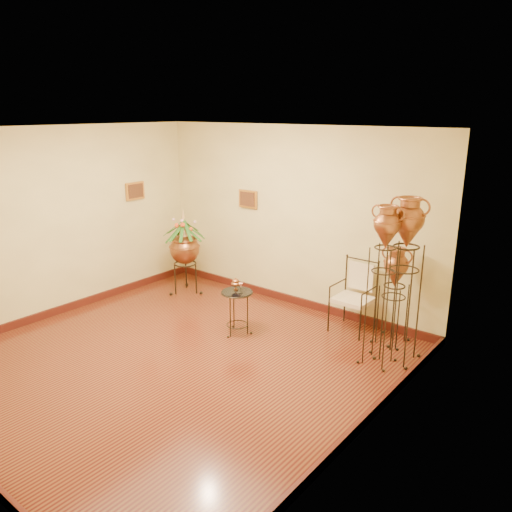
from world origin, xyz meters
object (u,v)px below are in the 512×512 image
Objects in this scene: planter_urn at (184,246)px; armchair at (353,297)px; side_table at (237,311)px; amphora_tall at (382,285)px; amphora_mid at (403,280)px.

planter_urn is 3.00m from armchair.
amphora_tall is at bearing 13.18° from side_table.
amphora_tall is at bearing -42.21° from armchair.
planter_urn reaches higher than side_table.
amphora_mid is at bearing -24.38° from armchair.
side_table is (1.76, -0.69, -0.50)m from planter_urn.
side_table is at bearing -166.82° from amphora_tall.
amphora_mid is at bearing 18.67° from side_table.
armchair is (-0.70, 0.64, -0.51)m from amphora_tall.
armchair is at bearing 137.65° from amphora_tall.
amphora_tall is 1.36× the size of planter_urn.
armchair is (2.96, 0.39, -0.32)m from planter_urn.
planter_urn is 1.88× the size of side_table.
amphora_tall is 0.29m from amphora_mid.
amphora_tall is 3.67m from planter_urn.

